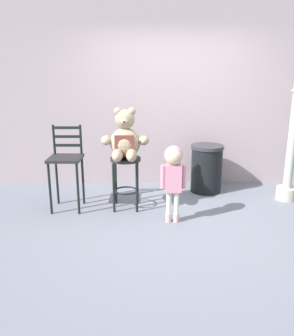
% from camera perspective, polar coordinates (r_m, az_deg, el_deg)
% --- Properties ---
extents(ground_plane, '(24.00, 24.00, 0.00)m').
position_cam_1_polar(ground_plane, '(4.22, 4.69, -9.34)').
color(ground_plane, slate).
extents(building_wall, '(7.23, 0.30, 3.50)m').
position_cam_1_polar(building_wall, '(5.60, 3.55, 15.35)').
color(building_wall, '#A39096').
rests_on(building_wall, ground_plane).
extents(bar_stool_with_teddy, '(0.40, 0.40, 0.70)m').
position_cam_1_polar(bar_stool_with_teddy, '(4.53, -3.77, -0.68)').
color(bar_stool_with_teddy, black).
rests_on(bar_stool_with_teddy, ground_plane).
extents(teddy_bear, '(0.62, 0.55, 0.65)m').
position_cam_1_polar(teddy_bear, '(4.40, -3.90, 4.68)').
color(teddy_bear, tan).
rests_on(teddy_bear, bar_stool_with_teddy).
extents(child_walking, '(0.30, 0.24, 0.95)m').
position_cam_1_polar(child_walking, '(4.06, 4.22, 0.07)').
color(child_walking, '#C8A0AB').
rests_on(child_walking, ground_plane).
extents(trash_bin, '(0.49, 0.49, 0.73)m').
position_cam_1_polar(trash_bin, '(5.29, 9.69, -0.04)').
color(trash_bin, black).
rests_on(trash_bin, ground_plane).
extents(lamppost, '(0.29, 0.29, 2.66)m').
position_cam_1_polar(lamppost, '(5.13, 23.09, 6.16)').
color(lamppost, '#B3AB99').
rests_on(lamppost, ground_plane).
extents(bar_chair_empty, '(0.42, 0.42, 1.11)m').
position_cam_1_polar(bar_chair_empty, '(4.61, -13.56, 0.99)').
color(bar_chair_empty, black).
rests_on(bar_chair_empty, ground_plane).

